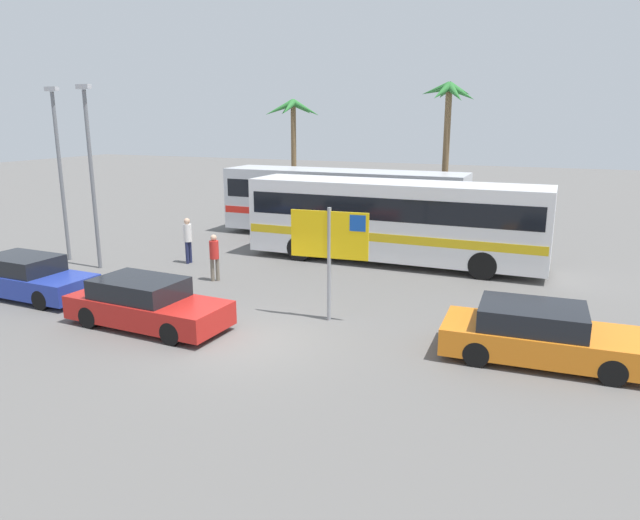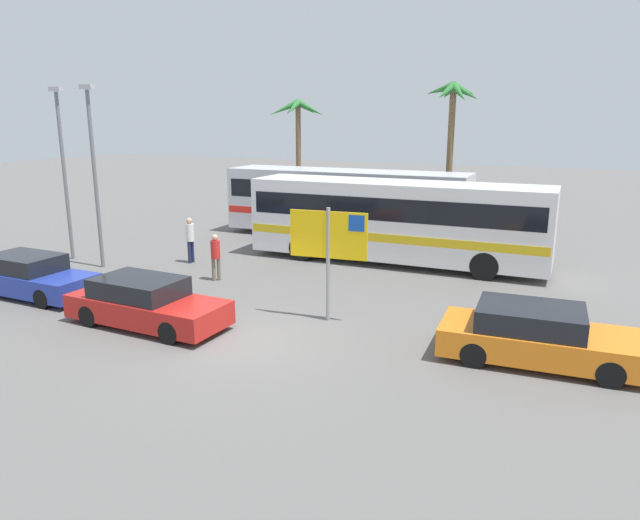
# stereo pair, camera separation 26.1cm
# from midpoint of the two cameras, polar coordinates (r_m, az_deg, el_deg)

# --- Properties ---
(ground) EXTENTS (120.00, 120.00, 0.00)m
(ground) POSITION_cam_midpoint_polar(r_m,az_deg,el_deg) (14.99, -7.82, -7.98)
(ground) COLOR #605E5B
(bus_front_coach) EXTENTS (11.45, 2.52, 3.17)m
(bus_front_coach) POSITION_cam_midpoint_polar(r_m,az_deg,el_deg) (22.55, 7.05, 4.14)
(bus_front_coach) COLOR white
(bus_front_coach) RESTS_ON ground
(bus_rear_coach) EXTENTS (11.45, 2.52, 3.17)m
(bus_rear_coach) POSITION_cam_midpoint_polar(r_m,az_deg,el_deg) (27.31, 1.97, 5.92)
(bus_rear_coach) COLOR silver
(bus_rear_coach) RESTS_ON ground
(ferry_sign) EXTENTS (2.20, 0.24, 3.20)m
(ferry_sign) POSITION_cam_midpoint_polar(r_m,az_deg,el_deg) (15.72, 0.61, 2.04)
(ferry_sign) COLOR gray
(ferry_sign) RESTS_ON ground
(car_red) EXTENTS (4.61, 1.95, 1.32)m
(car_red) POSITION_cam_midpoint_polar(r_m,az_deg,el_deg) (16.44, -17.23, -4.16)
(car_red) COLOR red
(car_red) RESTS_ON ground
(car_blue) EXTENTS (4.43, 1.81, 1.32)m
(car_blue) POSITION_cam_midpoint_polar(r_m,az_deg,el_deg) (20.53, -27.20, -1.55)
(car_blue) COLOR #23389E
(car_blue) RESTS_ON ground
(car_orange) EXTENTS (4.62, 2.08, 1.32)m
(car_orange) POSITION_cam_midpoint_polar(r_m,az_deg,el_deg) (14.43, 20.38, -6.92)
(car_orange) COLOR orange
(car_orange) RESTS_ON ground
(pedestrian_crossing_lot) EXTENTS (0.32, 0.32, 1.64)m
(pedestrian_crossing_lot) POSITION_cam_midpoint_polar(r_m,az_deg,el_deg) (20.35, -10.75, 0.60)
(pedestrian_crossing_lot) COLOR #706656
(pedestrian_crossing_lot) RESTS_ON ground
(pedestrian_near_sign) EXTENTS (0.32, 0.32, 1.79)m
(pedestrian_near_sign) POSITION_cam_midpoint_polar(r_m,az_deg,el_deg) (23.05, -13.23, 2.26)
(pedestrian_near_sign) COLOR #1E2347
(pedestrian_near_sign) RESTS_ON ground
(lamp_post_left_side) EXTENTS (0.56, 0.20, 6.68)m
(lamp_post_left_side) POSITION_cam_midpoint_polar(r_m,az_deg,el_deg) (24.84, -24.55, 8.28)
(lamp_post_left_side) COLOR slate
(lamp_post_left_side) RESTS_ON ground
(lamp_post_right_side) EXTENTS (0.56, 0.20, 6.70)m
(lamp_post_right_side) POSITION_cam_midpoint_polar(r_m,az_deg,el_deg) (22.97, -21.94, 8.19)
(lamp_post_right_side) COLOR slate
(lamp_post_right_side) RESTS_ON ground
(palm_tree_seaside) EXTENTS (2.86, 2.71, 7.28)m
(palm_tree_seaside) POSITION_cam_midpoint_polar(r_m,az_deg,el_deg) (30.06, 12.31, 14.02)
(palm_tree_seaside) COLOR brown
(palm_tree_seaside) RESTS_ON ground
(palm_tree_inland) EXTENTS (3.39, 3.70, 6.67)m
(palm_tree_inland) POSITION_cam_midpoint_polar(r_m,az_deg,el_deg) (36.60, -2.90, 13.50)
(palm_tree_inland) COLOR brown
(palm_tree_inland) RESTS_ON ground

